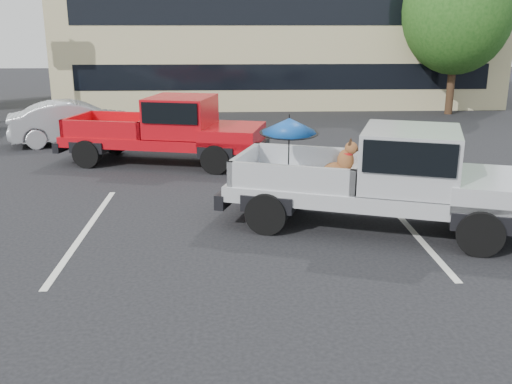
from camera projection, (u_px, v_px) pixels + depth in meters
ground at (253, 273)px, 8.67m from camera, size 90.00×90.00×0.00m
stripe_left at (86, 231)px, 10.46m from camera, size 0.12×5.00×0.01m
stripe_right at (408, 226)px, 10.72m from camera, size 0.12×5.00×0.01m
motel_building at (277, 35)px, 27.99m from camera, size 20.40×8.40×6.30m
tree_right at (458, 11)px, 23.22m from camera, size 4.46×4.46×6.78m
tree_back at (347, 11)px, 30.71m from camera, size 4.68×4.68×7.11m
silver_pickup at (395, 173)px, 10.31m from camera, size 6.02×3.70×2.06m
red_pickup at (176, 127)px, 15.33m from camera, size 5.84×3.15×1.83m
silver_sedan at (76, 122)px, 18.15m from camera, size 4.33×2.62×1.35m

